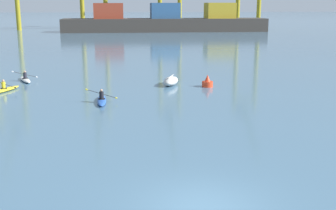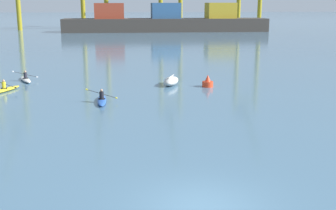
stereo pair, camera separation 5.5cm
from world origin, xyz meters
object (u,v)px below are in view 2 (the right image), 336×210
object	(u,v)px
container_barge	(166,21)
capsized_dinghy	(171,81)
channel_buoy	(208,82)
kayak_yellow	(5,89)
kayak_blue	(102,100)
kayak_white	(26,79)

from	to	relation	value
container_barge	capsized_dinghy	bearing A→B (deg)	-95.64
channel_buoy	kayak_yellow	bearing A→B (deg)	-179.34
capsized_dinghy	channel_buoy	world-z (taller)	channel_buoy
container_barge	kayak_yellow	size ratio (longest dim) A/B	15.23
container_barge	kayak_yellow	distance (m)	77.73
container_barge	capsized_dinghy	world-z (taller)	container_barge
channel_buoy	kayak_blue	xyz separation A→B (m)	(-8.41, -4.83, -0.19)
kayak_yellow	channel_buoy	bearing A→B (deg)	0.66
container_barge	kayak_white	world-z (taller)	container_barge
kayak_blue	kayak_yellow	distance (m)	8.95
container_barge	capsized_dinghy	size ratio (longest dim) A/B	18.12
channel_buoy	kayak_yellow	xyz separation A→B (m)	(-16.06, -0.18, -0.19)
channel_buoy	kayak_white	distance (m)	16.08
kayak_blue	kayak_white	size ratio (longest dim) A/B	1.01
channel_buoy	kayak_white	size ratio (longest dim) A/B	0.30
container_barge	kayak_white	xyz separation A→B (m)	(-19.85, -70.38, -2.36)
capsized_dinghy	channel_buoy	size ratio (longest dim) A/B	2.82
container_barge	kayak_yellow	xyz separation A→B (m)	(-20.44, -74.96, -2.36)
container_barge	capsized_dinghy	xyz separation A→B (m)	(-7.28, -73.71, -2.18)
capsized_dinghy	kayak_yellow	xyz separation A→B (m)	(-13.16, -1.25, -0.18)
kayak_yellow	kayak_blue	bearing A→B (deg)	-31.30
kayak_white	capsized_dinghy	bearing A→B (deg)	-14.84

